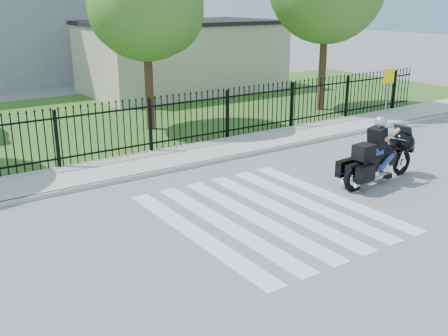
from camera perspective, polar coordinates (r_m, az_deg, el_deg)
ground at (r=12.39m, az=4.82°, el=-4.94°), size 120.00×120.00×0.00m
crosswalk at (r=12.39m, az=4.82°, el=-4.92°), size 5.00×5.50×0.01m
sidewalk at (r=16.31m, az=-6.30°, el=0.94°), size 40.00×2.00×0.12m
curb at (r=15.47m, az=-4.54°, el=0.04°), size 40.00×0.12×0.12m
grass_strip at (r=22.55m, az=-14.83°, el=5.10°), size 40.00×12.00×0.02m
iron_fence at (r=16.94m, az=-8.02°, el=4.48°), size 26.00×0.04×1.80m
tree_mid at (r=19.84m, az=-8.55°, el=17.39°), size 4.20×4.20×6.78m
building_low at (r=28.77m, az=-4.56°, el=11.85°), size 10.00×6.00×3.50m
building_low_roof at (r=28.64m, az=-4.65°, el=15.53°), size 10.20×6.20×0.20m
motorcycle_rider at (r=14.73m, az=16.47°, el=1.35°), size 2.89×1.00×1.91m
traffic_sign at (r=21.42m, az=17.43°, el=8.66°), size 0.46×0.15×2.13m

